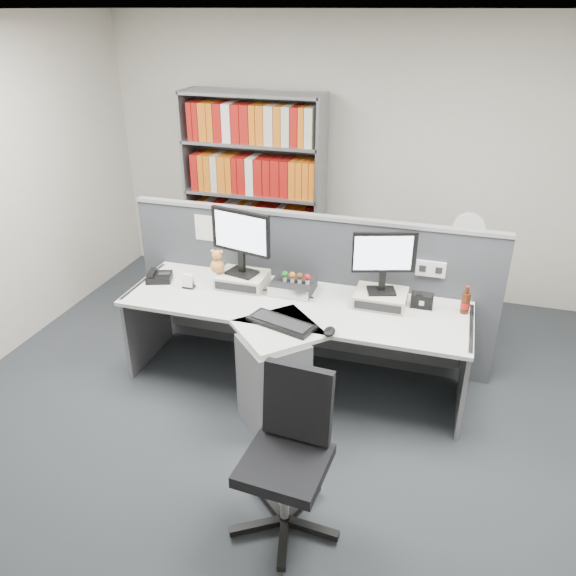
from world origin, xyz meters
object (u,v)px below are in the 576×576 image
(monitor_left, at_px, (241,237))
(speaker, at_px, (422,300))
(filing_cabinet, at_px, (458,298))
(desk_fan, at_px, (468,232))
(shelving_unit, at_px, (255,197))
(office_chair, at_px, (289,449))
(mouse, at_px, (329,332))
(monitor_right, at_px, (384,257))
(desk_phone, at_px, (159,277))
(desktop_pc, at_px, (293,286))
(keyboard, at_px, (281,323))
(desk, at_px, (286,347))
(cola_bottle, at_px, (465,303))
(desk_calendar, at_px, (188,282))

(monitor_left, bearing_deg, speaker, 1.76)
(filing_cabinet, xyz_separation_m, desk_fan, (0.00, -0.00, 0.64))
(shelving_unit, height_order, office_chair, shelving_unit)
(desk_fan, bearing_deg, monitor_left, -148.83)
(mouse, bearing_deg, monitor_right, 64.13)
(monitor_right, bearing_deg, desk_fan, 60.30)
(office_chair, bearing_deg, mouse, 89.72)
(desk_phone, relative_size, filing_cabinet, 0.35)
(monitor_right, xyz_separation_m, desktop_pc, (-0.68, 0.01, -0.34))
(desk_phone, height_order, desk_fan, desk_fan)
(keyboard, bearing_deg, speaker, 31.24)
(desk, distance_m, cola_bottle, 1.34)
(speaker, bearing_deg, desk_phone, -175.68)
(shelving_unit, bearing_deg, cola_bottle, -33.80)
(desk, height_order, monitor_right, monitor_right)
(keyboard, distance_m, filing_cabinet, 1.98)
(desk, height_order, mouse, mouse)
(filing_cabinet, bearing_deg, desk, -130.61)
(desk, relative_size, speaker, 16.17)
(desk_phone, bearing_deg, desk, -13.06)
(mouse, xyz_separation_m, desk_phone, (-1.52, 0.43, 0.01))
(desk_phone, xyz_separation_m, shelving_unit, (0.26, 1.58, 0.22))
(desk, relative_size, desk_calendar, 22.89)
(desk_calendar, distance_m, cola_bottle, 2.11)
(desk_calendar, height_order, speaker, desk_calendar)
(mouse, relative_size, desk_phone, 0.52)
(desk_phone, bearing_deg, office_chair, -41.79)
(cola_bottle, bearing_deg, desk_fan, 91.49)
(cola_bottle, xyz_separation_m, office_chair, (-0.87, -1.51, -0.29))
(desk_phone, bearing_deg, cola_bottle, 3.75)
(desk_phone, relative_size, shelving_unit, 0.12)
(desk_calendar, bearing_deg, shelving_unit, 91.05)
(speaker, xyz_separation_m, office_chair, (-0.57, -1.51, -0.26))
(cola_bottle, bearing_deg, filing_cabinet, 91.49)
(desk_calendar, relative_size, shelving_unit, 0.06)
(desktop_pc, height_order, desk_fan, desk_fan)
(desk_calendar, relative_size, desk_fan, 0.25)
(mouse, height_order, shelving_unit, shelving_unit)
(monitor_right, distance_m, desk_phone, 1.82)
(monitor_left, relative_size, office_chair, 0.55)
(monitor_left, height_order, desk_phone, monitor_left)
(desktop_pc, relative_size, keyboard, 0.63)
(speaker, bearing_deg, desk_calendar, -173.35)
(cola_bottle, bearing_deg, desk_phone, -176.25)
(desktop_pc, distance_m, desk_calendar, 0.83)
(desk, distance_m, mouse, 0.49)
(desk_calendar, distance_m, shelving_unit, 1.64)
(desktop_pc, bearing_deg, cola_bottle, 1.20)
(monitor_right, height_order, filing_cabinet, monitor_right)
(desktop_pc, distance_m, keyboard, 0.53)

